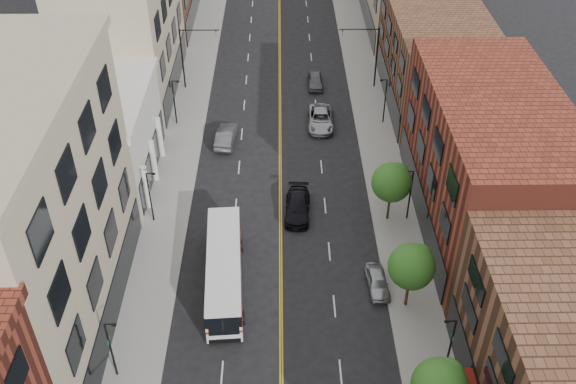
{
  "coord_description": "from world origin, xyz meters",
  "views": [
    {
      "loc": [
        0.12,
        -18.68,
        36.05
      ],
      "look_at": [
        0.62,
        21.55,
        5.0
      ],
      "focal_mm": 40.0,
      "sensor_mm": 36.0,
      "label": 1
    }
  ],
  "objects_px": {
    "car_parked_far": "(377,282)",
    "car_lane_b": "(321,119)",
    "city_bus": "(224,269)",
    "car_lane_c": "(315,81)",
    "car_lane_behind": "(226,136)",
    "car_lane_a": "(298,206)"
  },
  "relations": [
    {
      "from": "city_bus",
      "to": "car_lane_behind",
      "type": "height_order",
      "value": "city_bus"
    },
    {
      "from": "car_parked_far",
      "to": "car_lane_b",
      "type": "xyz_separation_m",
      "value": [
        -3.1,
        23.8,
        0.14
      ]
    },
    {
      "from": "city_bus",
      "to": "car_lane_c",
      "type": "bearing_deg",
      "value": 71.75
    },
    {
      "from": "car_parked_far",
      "to": "car_lane_behind",
      "type": "bearing_deg",
      "value": 118.88
    },
    {
      "from": "car_lane_b",
      "to": "car_lane_c",
      "type": "height_order",
      "value": "car_lane_b"
    },
    {
      "from": "car_lane_behind",
      "to": "car_lane_a",
      "type": "bearing_deg",
      "value": 126.65
    },
    {
      "from": "car_parked_far",
      "to": "car_lane_b",
      "type": "bearing_deg",
      "value": 94.21
    },
    {
      "from": "car_parked_far",
      "to": "car_lane_a",
      "type": "bearing_deg",
      "value": 119.7
    },
    {
      "from": "car_parked_far",
      "to": "car_lane_b",
      "type": "distance_m",
      "value": 24.0
    },
    {
      "from": "city_bus",
      "to": "car_lane_b",
      "type": "relative_size",
      "value": 2.06
    },
    {
      "from": "city_bus",
      "to": "car_lane_c",
      "type": "xyz_separation_m",
      "value": [
        8.41,
        32.01,
        -1.02
      ]
    },
    {
      "from": "car_lane_a",
      "to": "car_lane_c",
      "type": "xyz_separation_m",
      "value": [
        2.62,
        23.36,
        -0.04
      ]
    },
    {
      "from": "city_bus",
      "to": "car_lane_a",
      "type": "distance_m",
      "value": 10.46
    },
    {
      "from": "car_parked_far",
      "to": "car_lane_behind",
      "type": "height_order",
      "value": "car_lane_behind"
    },
    {
      "from": "car_lane_a",
      "to": "car_lane_b",
      "type": "height_order",
      "value": "car_lane_b"
    },
    {
      "from": "car_parked_far",
      "to": "car_lane_c",
      "type": "height_order",
      "value": "car_lane_c"
    },
    {
      "from": "car_lane_behind",
      "to": "car_lane_a",
      "type": "distance_m",
      "value": 13.42
    },
    {
      "from": "car_parked_far",
      "to": "car_lane_a",
      "type": "xyz_separation_m",
      "value": [
        -5.9,
        9.12,
        0.11
      ]
    },
    {
      "from": "city_bus",
      "to": "car_lane_b",
      "type": "bearing_deg",
      "value": 66.27
    },
    {
      "from": "city_bus",
      "to": "car_lane_b",
      "type": "distance_m",
      "value": 24.89
    },
    {
      "from": "car_lane_c",
      "to": "car_lane_behind",
      "type": "bearing_deg",
      "value": -129.39
    },
    {
      "from": "city_bus",
      "to": "car_parked_far",
      "type": "bearing_deg",
      "value": -5.77
    }
  ]
}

